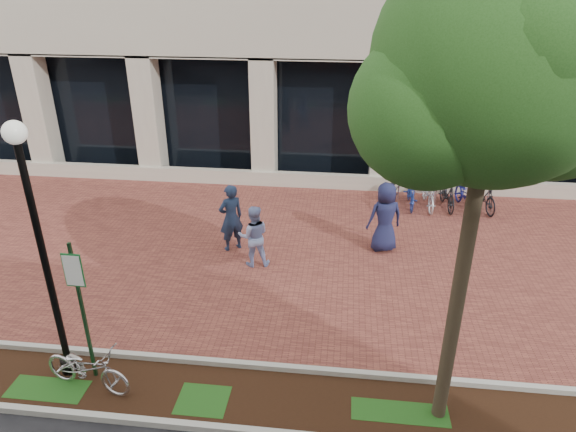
# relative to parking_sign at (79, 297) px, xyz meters

# --- Properties ---
(ground) EXTENTS (120.00, 120.00, 0.00)m
(ground) POSITION_rel_parking_sign_xyz_m (3.54, 5.04, -1.72)
(ground) COLOR black
(ground) RESTS_ON ground
(brick_plaza) EXTENTS (40.00, 9.00, 0.01)m
(brick_plaza) POSITION_rel_parking_sign_xyz_m (3.54, 5.04, -1.71)
(brick_plaza) COLOR brown
(brick_plaza) RESTS_ON ground
(planting_strip) EXTENTS (40.00, 1.50, 0.01)m
(planting_strip) POSITION_rel_parking_sign_xyz_m (3.54, -0.21, -1.71)
(planting_strip) COLOR black
(planting_strip) RESTS_ON ground
(curb_plaza_side) EXTENTS (40.00, 0.12, 0.12)m
(curb_plaza_side) POSITION_rel_parking_sign_xyz_m (3.54, 0.54, -1.66)
(curb_plaza_side) COLOR #AEAFA5
(curb_plaza_side) RESTS_ON ground
(parking_sign) EXTENTS (0.34, 0.07, 2.74)m
(parking_sign) POSITION_rel_parking_sign_xyz_m (0.00, 0.00, 0.00)
(parking_sign) COLOR #13361C
(parking_sign) RESTS_ON ground
(lamppost) EXTENTS (0.36, 0.36, 4.69)m
(lamppost) POSITION_rel_parking_sign_xyz_m (-0.52, 0.06, 0.92)
(lamppost) COLOR black
(lamppost) RESTS_ON ground
(street_tree) EXTENTS (3.66, 3.05, 7.19)m
(street_tree) POSITION_rel_parking_sign_xyz_m (6.10, -0.16, 3.75)
(street_tree) COLOR #423625
(street_tree) RESTS_ON ground
(locked_bicycle) EXTENTS (1.78, 0.93, 0.89)m
(locked_bicycle) POSITION_rel_parking_sign_xyz_m (0.05, -0.28, -1.27)
(locked_bicycle) COLOR silver
(locked_bicycle) RESTS_ON ground
(pedestrian_left) EXTENTS (0.79, 0.75, 1.82)m
(pedestrian_left) POSITION_rel_parking_sign_xyz_m (1.45, 4.96, -0.81)
(pedestrian_left) COLOR #1C2B48
(pedestrian_left) RESTS_ON ground
(pedestrian_mid) EXTENTS (0.88, 0.74, 1.59)m
(pedestrian_mid) POSITION_rel_parking_sign_xyz_m (2.17, 4.24, -0.92)
(pedestrian_mid) COLOR #94A6DD
(pedestrian_mid) RESTS_ON ground
(pedestrian_right) EXTENTS (1.06, 0.86, 1.87)m
(pedestrian_right) POSITION_rel_parking_sign_xyz_m (5.40, 5.40, -0.78)
(pedestrian_right) COLOR #1C1F46
(pedestrian_right) RESTS_ON ground
(bollard) EXTENTS (0.12, 0.12, 0.95)m
(bollard) POSITION_rel_parking_sign_xyz_m (7.10, 8.25, -1.23)
(bollard) COLOR silver
(bollard) RESTS_ON ground
(bike_rack_cluster) EXTENTS (3.47, 1.72, 0.97)m
(bike_rack_cluster) POSITION_rel_parking_sign_xyz_m (7.19, 8.31, -1.26)
(bike_rack_cluster) COLOR black
(bike_rack_cluster) RESTS_ON ground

